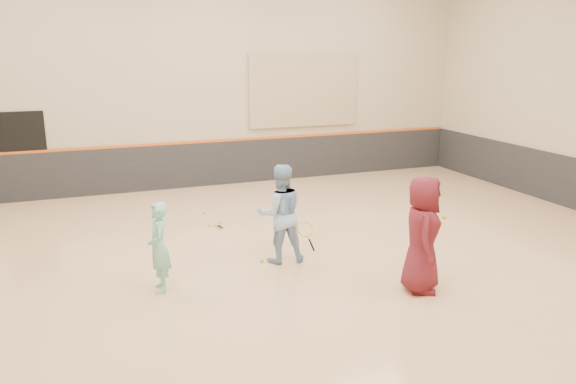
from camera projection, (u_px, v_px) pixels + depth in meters
name	position (u px, v px, depth m)	size (l,w,h in m)	color
room	(284.00, 217.00, 9.74)	(15.04, 12.04, 6.22)	tan
wainscot_back	(207.00, 164.00, 15.20)	(14.90, 0.04, 1.20)	#232326
accent_stripe	(207.00, 142.00, 15.03)	(14.90, 0.03, 0.06)	#D85914
acoustic_panel	(304.00, 90.00, 15.66)	(3.20, 0.08, 2.00)	tan
doorway	(23.00, 157.00, 13.54)	(1.10, 0.05, 2.20)	black
girl	(159.00, 247.00, 8.58)	(0.52, 0.34, 1.42)	#78D1BB
instructor	(280.00, 214.00, 9.75)	(0.85, 0.66, 1.75)	#8DB4DA
young_man	(422.00, 234.00, 8.55)	(0.89, 0.58, 1.82)	#5A151E
held_racket	(305.00, 229.00, 9.82)	(0.50, 0.50, 0.55)	gold
spare_racket	(214.00, 223.00, 11.97)	(0.67, 0.67, 0.09)	gold
ball_under_racket	(262.00, 260.00, 9.89)	(0.07, 0.07, 0.07)	#CBD732
ball_in_hand	(445.00, 217.00, 8.31)	(0.07, 0.07, 0.07)	#BBCE30
ball_beside_spare	(204.00, 212.00, 12.75)	(0.07, 0.07, 0.07)	#D0E535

